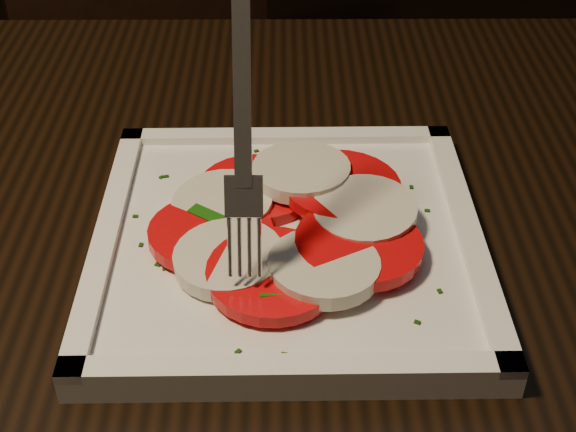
# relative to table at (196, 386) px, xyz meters

# --- Properties ---
(table) EXTENTS (1.26, 0.90, 0.75)m
(table) POSITION_rel_table_xyz_m (0.00, 0.00, 0.00)
(table) COLOR black
(table) RESTS_ON ground
(chair) EXTENTS (0.54, 0.54, 0.93)m
(chair) POSITION_rel_table_xyz_m (-0.05, 0.77, -0.12)
(chair) COLOR black
(chair) RESTS_ON ground
(plate) EXTENTS (0.26, 0.26, 0.01)m
(plate) POSITION_rel_table_xyz_m (0.07, 0.02, 0.11)
(plate) COLOR white
(plate) RESTS_ON table
(caprese_salad) EXTENTS (0.20, 0.21, 0.02)m
(caprese_salad) POSITION_rel_table_xyz_m (0.07, 0.02, 0.12)
(caprese_salad) COLOR red
(caprese_salad) RESTS_ON plate
(fork) EXTENTS (0.03, 0.07, 0.18)m
(fork) POSITION_rel_table_xyz_m (0.04, 0.00, 0.22)
(fork) COLOR white
(fork) RESTS_ON caprese_salad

